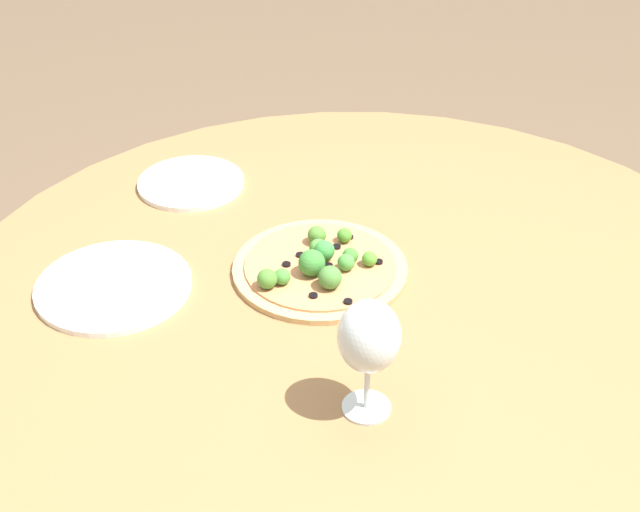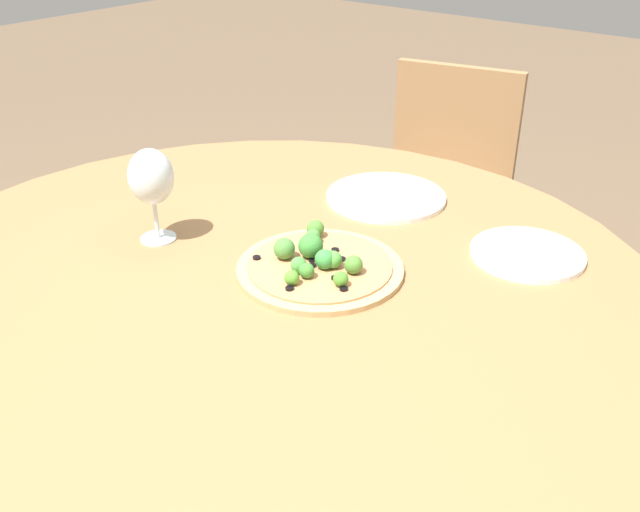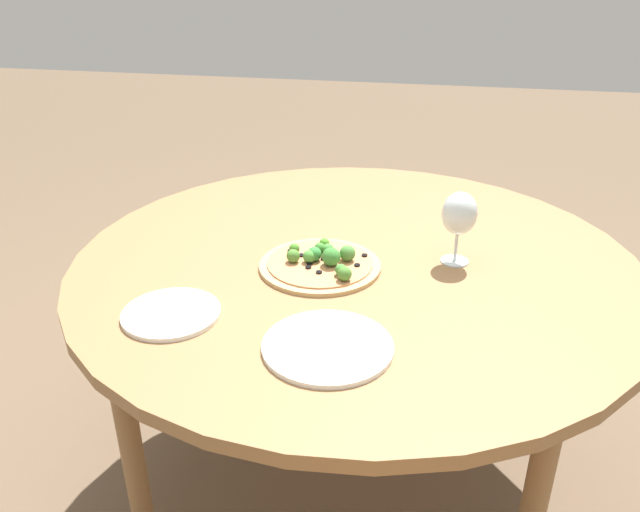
% 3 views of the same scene
% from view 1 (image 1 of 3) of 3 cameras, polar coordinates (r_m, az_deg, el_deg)
% --- Properties ---
extents(dining_table, '(1.37, 1.37, 0.72)m').
position_cam_1_polar(dining_table, '(1.43, 2.92, -4.57)').
color(dining_table, olive).
rests_on(dining_table, ground_plane).
extents(pizza, '(0.29, 0.29, 0.06)m').
position_cam_1_polar(pizza, '(1.45, -0.01, -0.63)').
color(pizza, tan).
rests_on(pizza, dining_table).
extents(wine_glass, '(0.08, 0.08, 0.18)m').
position_cam_1_polar(wine_glass, '(1.14, 3.16, -5.30)').
color(wine_glass, silver).
rests_on(wine_glass, dining_table).
extents(plate_near, '(0.25, 0.25, 0.01)m').
position_cam_1_polar(plate_near, '(1.46, -13.08, -1.88)').
color(plate_near, white).
rests_on(plate_near, dining_table).
extents(plate_far, '(0.20, 0.20, 0.01)m').
position_cam_1_polar(plate_far, '(1.71, -8.26, 4.65)').
color(plate_far, white).
rests_on(plate_far, dining_table).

